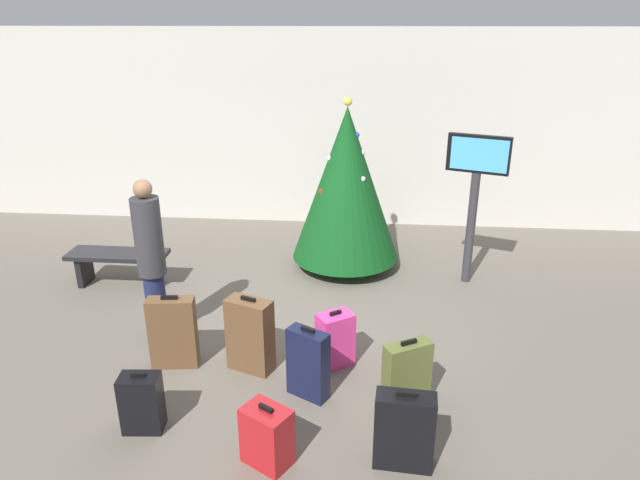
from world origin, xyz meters
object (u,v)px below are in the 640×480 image
traveller_0 (151,257)px  suitcase_1 (335,340)px  suitcase_4 (142,403)px  suitcase_6 (250,335)px  suitcase_2 (173,333)px  flight_info_kiosk (475,184)px  waiting_bench (118,261)px  suitcase_5 (308,364)px  suitcase_0 (267,436)px  suitcase_3 (407,374)px  suitcase_7 (404,431)px  holiday_tree (346,184)px

traveller_0 → suitcase_1: (2.04, -0.35, -0.71)m
suitcase_4 → suitcase_6: 1.27m
traveller_0 → suitcase_2: (0.36, -0.51, -0.62)m
flight_info_kiosk → suitcase_6: (-2.57, -2.36, -1.01)m
traveller_0 → suitcase_4: bearing=-75.0°
waiting_bench → traveller_0: traveller_0 is taller
suitcase_5 → suitcase_1: bearing=67.8°
flight_info_kiosk → suitcase_0: 4.42m
suitcase_6 → suitcase_3: bearing=-15.4°
waiting_bench → suitcase_0: bearing=-50.2°
flight_info_kiosk → traveller_0: bearing=-153.6°
suitcase_1 → traveller_0: bearing=170.3°
suitcase_7 → suitcase_6: bearing=140.6°
holiday_tree → suitcase_7: bearing=-80.6°
waiting_bench → suitcase_4: suitcase_4 is taller
suitcase_0 → suitcase_7: bearing=3.7°
waiting_bench → suitcase_7: suitcase_7 is taller
suitcase_6 → flight_info_kiosk: bearing=42.5°
suitcase_2 → suitcase_7: size_ratio=1.15×
suitcase_1 → suitcase_5: suitcase_5 is taller
suitcase_0 → suitcase_7: (1.11, 0.07, 0.08)m
waiting_bench → suitcase_0: size_ratio=2.40×
suitcase_3 → suitcase_4: 2.42m
traveller_0 → suitcase_7: bearing=-33.0°
suitcase_1 → suitcase_5: (-0.23, -0.56, 0.06)m
waiting_bench → suitcase_4: bearing=-63.1°
flight_info_kiosk → suitcase_6: 3.63m
traveller_0 → suitcase_5: size_ratio=2.51×
flight_info_kiosk → waiting_bench: bearing=-173.5°
waiting_bench → suitcase_1: 3.49m
flight_info_kiosk → suitcase_1: (-1.70, -2.20, -1.11)m
flight_info_kiosk → suitcase_3: (-0.99, -2.79, -1.08)m
suitcase_7 → flight_info_kiosk: bearing=73.6°
suitcase_0 → suitcase_2: (-1.22, 1.31, 0.13)m
flight_info_kiosk → suitcase_0: size_ratio=3.67×
traveller_0 → suitcase_3: bearing=-18.8°
holiday_tree → traveller_0: (-2.03, -2.21, -0.25)m
flight_info_kiosk → traveller_0: 4.20m
waiting_bench → suitcase_5: suitcase_5 is taller
suitcase_2 → suitcase_1: bearing=5.5°
traveller_0 → holiday_tree: bearing=47.4°
suitcase_2 → suitcase_6: 0.81m
suitcase_0 → holiday_tree: bearing=83.6°
waiting_bench → suitcase_2: 2.30m
suitcase_0 → suitcase_7: 1.11m
holiday_tree → suitcase_0: size_ratio=4.41×
waiting_bench → suitcase_3: (3.78, -2.25, -0.03)m
holiday_tree → flight_info_kiosk: size_ratio=1.20×
suitcase_6 → waiting_bench: bearing=140.4°
holiday_tree → suitcase_6: (-0.86, -2.71, -0.86)m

